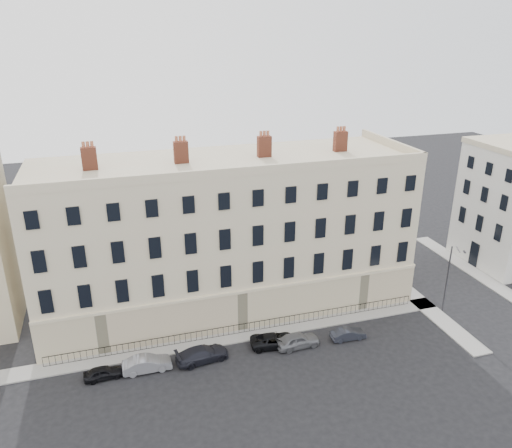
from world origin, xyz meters
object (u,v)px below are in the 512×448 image
Objects in this scene: car_c at (202,354)px; streetlamp at (448,276)px; car_e at (298,340)px; car_a at (103,373)px; car_f at (348,334)px; car_d at (274,340)px; car_b at (147,364)px.

streetlamp is (24.70, 0.73, 3.29)m from car_c.
car_a is at bearing 85.54° from car_e.
car_c reaches higher than car_f.
car_d is 18.47m from streetlamp.
car_e reaches higher than car_a.
car_a is at bearing 89.78° from car_f.
streetlamp is at bearing -96.07° from car_c.
car_c is at bearing -94.13° from car_a.
car_e reaches higher than car_f.
car_f is at bearing -95.44° from car_e.
streetlamp is (11.32, 1.50, 3.42)m from car_f.
car_c is (8.13, -0.08, 0.13)m from car_a.
car_c is at bearing 99.49° from car_d.
car_c is at bearing 84.13° from car_e.
car_b is 0.94× the size of car_d.
car_e is (8.52, -0.52, 0.02)m from car_c.
car_c is 24.93m from streetlamp.
streetlamp reaches higher than car_b.
car_c is at bearing 88.75° from car_f.
car_d is at bearing 84.09° from car_f.
car_e reaches higher than car_c.
car_a is 0.44× the size of streetlamp.
car_b is 18.03m from car_f.
car_a is 0.79× the size of car_e.
car_b is 29.53m from streetlamp.
car_c is 1.07× the size of car_d.
car_d is at bearing -93.17° from car_a.
car_b reaches higher than car_f.
car_d is (6.55, 0.18, -0.07)m from car_c.
car_e is 16.55m from streetlamp.
car_d is (11.19, 0.14, -0.07)m from car_b.
car_b is 4.64m from car_c.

